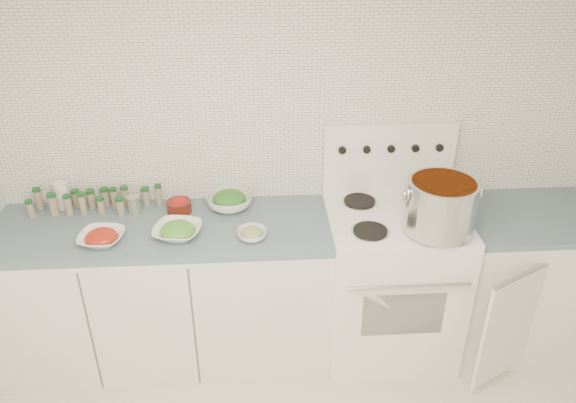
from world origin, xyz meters
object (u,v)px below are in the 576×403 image
at_px(bowl_snowpea, 178,231).
at_px(stock_pot, 441,204).
at_px(stove, 389,278).
at_px(bowl_tomato, 101,237).

bearing_deg(bowl_snowpea, stock_pot, -3.51).
bearing_deg(stock_pot, stove, 133.61).
distance_m(stock_pot, bowl_tomato, 1.76).
bearing_deg(bowl_tomato, stove, 4.87).
bearing_deg(bowl_snowpea, stove, 4.71).
height_order(stock_pot, bowl_snowpea, stock_pot).
relative_size(stove, stock_pot, 3.54).
relative_size(stove, bowl_snowpea, 4.64).
distance_m(stove, stock_pot, 0.65).
bearing_deg(stove, stock_pot, -46.39).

